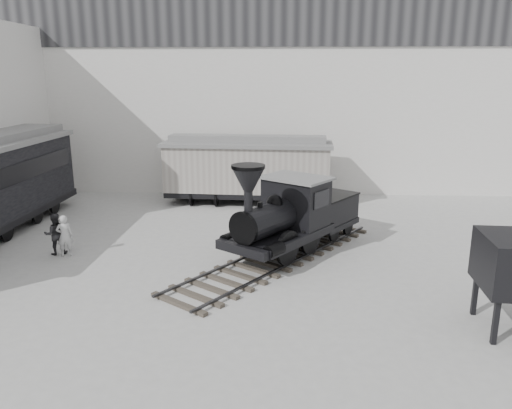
{
  "coord_description": "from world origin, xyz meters",
  "views": [
    {
      "loc": [
        1.68,
        -13.83,
        6.55
      ],
      "look_at": [
        0.96,
        3.64,
        2.0
      ],
      "focal_mm": 35.0,
      "sensor_mm": 36.0,
      "label": 1
    }
  ],
  "objects_px": {
    "visitor_b": "(55,234)",
    "boxcar": "(247,168)",
    "visitor_a": "(65,236)",
    "locomotive": "(290,219)"
  },
  "relations": [
    {
      "from": "boxcar",
      "to": "visitor_b",
      "type": "height_order",
      "value": "boxcar"
    },
    {
      "from": "boxcar",
      "to": "visitor_a",
      "type": "bearing_deg",
      "value": -123.51
    },
    {
      "from": "locomotive",
      "to": "boxcar",
      "type": "distance_m",
      "value": 7.97
    },
    {
      "from": "visitor_a",
      "to": "visitor_b",
      "type": "xyz_separation_m",
      "value": [
        -0.45,
        0.21,
        0.0
      ]
    },
    {
      "from": "locomotive",
      "to": "visitor_b",
      "type": "height_order",
      "value": "locomotive"
    },
    {
      "from": "boxcar",
      "to": "visitor_a",
      "type": "height_order",
      "value": "boxcar"
    },
    {
      "from": "visitor_b",
      "to": "visitor_a",
      "type": "bearing_deg",
      "value": 129.11
    },
    {
      "from": "locomotive",
      "to": "visitor_a",
      "type": "height_order",
      "value": "locomotive"
    },
    {
      "from": "locomotive",
      "to": "visitor_a",
      "type": "bearing_deg",
      "value": -139.24
    },
    {
      "from": "visitor_b",
      "to": "boxcar",
      "type": "bearing_deg",
      "value": -155.68
    }
  ]
}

